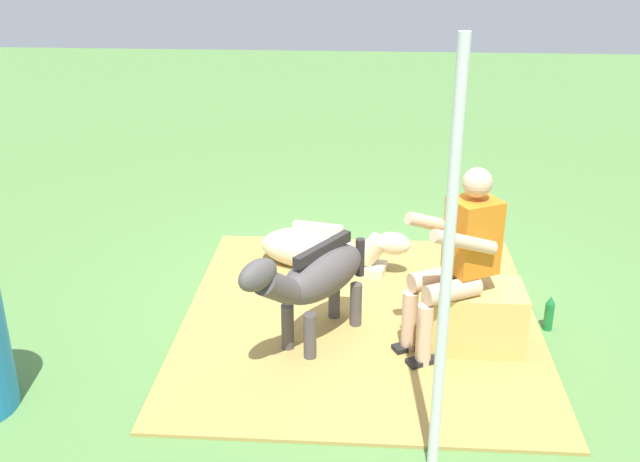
# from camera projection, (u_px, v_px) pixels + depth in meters

# --- Properties ---
(ground_plane) EXTENTS (24.00, 24.00, 0.00)m
(ground_plane) POSITION_uv_depth(u_px,v_px,m) (353.00, 305.00, 5.89)
(ground_plane) COLOR #568442
(hay_patch) EXTENTS (2.70, 2.96, 0.02)m
(hay_patch) POSITION_uv_depth(u_px,v_px,m) (360.00, 318.00, 5.67)
(hay_patch) COLOR #AD8C47
(hay_patch) RESTS_ON ground
(hay_bale) EXTENTS (0.70, 0.43, 0.48)m
(hay_bale) POSITION_uv_depth(u_px,v_px,m) (472.00, 318.00, 5.22)
(hay_bale) COLOR tan
(hay_bale) RESTS_ON ground
(person_seated) EXTENTS (0.72, 0.59, 1.36)m
(person_seated) POSITION_uv_depth(u_px,v_px,m) (457.00, 255.00, 4.98)
(person_seated) COLOR #D8AD8C
(person_seated) RESTS_ON ground
(pony_standing) EXTENTS (0.89, 1.18, 0.90)m
(pony_standing) POSITION_uv_depth(u_px,v_px,m) (315.00, 278.00, 5.15)
(pony_standing) COLOR #4C4747
(pony_standing) RESTS_ON ground
(pony_lying) EXTENTS (1.36, 0.58, 0.42)m
(pony_lying) POSITION_uv_depth(u_px,v_px,m) (320.00, 249.00, 6.43)
(pony_lying) COLOR beige
(pony_lying) RESTS_ON ground
(soda_bottle) EXTENTS (0.07, 0.07, 0.28)m
(soda_bottle) POSITION_uv_depth(u_px,v_px,m) (549.00, 313.00, 5.49)
(soda_bottle) COLOR #197233
(soda_bottle) RESTS_ON ground
(tent_pole_left) EXTENTS (0.06, 0.06, 2.40)m
(tent_pole_left) POSITION_uv_depth(u_px,v_px,m) (446.00, 276.00, 3.70)
(tent_pole_left) COLOR silver
(tent_pole_left) RESTS_ON ground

